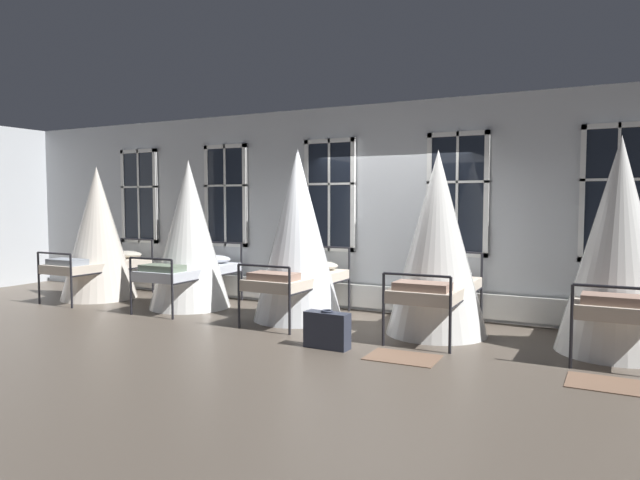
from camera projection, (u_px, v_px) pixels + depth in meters
ground at (363, 326)px, 8.21m from camera, size 30.61×30.61×0.00m
back_wall_with_windows at (392, 209)px, 9.13m from camera, size 16.31×0.10×3.32m
window_bank at (389, 251)px, 9.06m from camera, size 11.49×0.10×2.73m
cot_first at (98, 235)px, 10.52m from camera, size 1.35×1.91×2.41m
cot_second at (189, 236)px, 9.62m from camera, size 1.35×1.92×2.47m
cot_third at (298, 237)px, 8.62m from camera, size 1.35×1.91×2.56m
cot_fourth at (437, 246)px, 7.67m from camera, size 1.35×1.91×2.46m
cot_fifth at (618, 248)px, 6.69m from camera, size 1.35×1.90×2.54m
rug_fourth at (403, 357)px, 6.54m from camera, size 0.81×0.58×0.01m
rug_fifth at (611, 385)px, 5.57m from camera, size 0.80×0.57×0.01m
suitcase_dark at (327, 330)px, 6.97m from camera, size 0.57×0.23×0.47m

